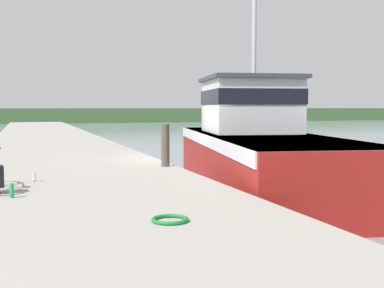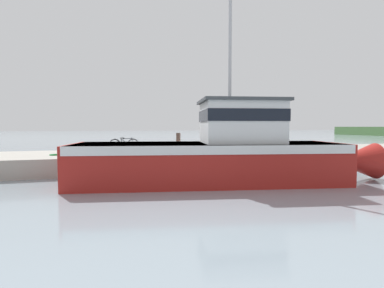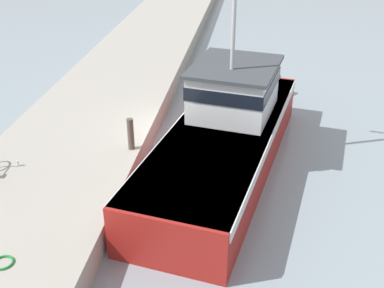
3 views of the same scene
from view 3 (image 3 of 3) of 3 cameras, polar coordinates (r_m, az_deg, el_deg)
ground_plane at (r=18.17m, az=-1.76°, el=-0.62°), size 320.00×320.00×0.00m
dock_pier at (r=18.84m, az=-12.63°, el=1.26°), size 5.22×80.00×0.87m
fishing_boat_main at (r=16.82m, az=4.20°, el=1.62°), size 5.31×12.97×9.96m
mooring_post at (r=16.27m, az=-7.28°, el=1.18°), size 0.22×0.22×1.11m
hose_coil at (r=12.57m, az=-21.49°, el=-12.94°), size 0.51×0.51×0.05m
water_bottle_by_bike at (r=16.33m, az=-19.96°, el=-2.14°), size 0.07×0.07×0.20m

